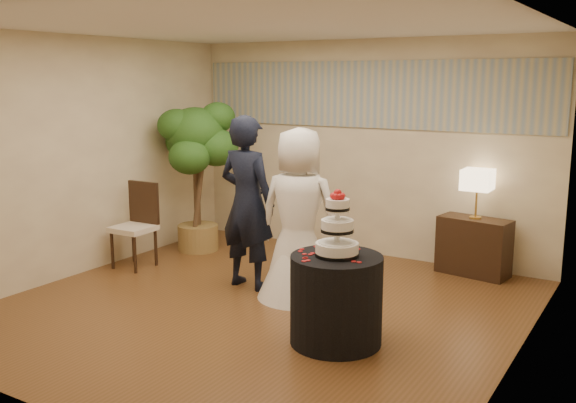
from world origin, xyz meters
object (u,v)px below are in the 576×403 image
Objects in this scene: table_lamp at (477,194)px; side_chair at (133,226)px; bride at (299,214)px; console at (474,246)px; groom at (247,203)px; cake_table at (336,300)px; wedding_cake at (337,223)px; ficus_tree at (196,176)px.

side_chair is (-3.67, -1.87, -0.45)m from table_lamp.
console is (1.37, 1.77, -0.56)m from bride.
groom is 1.84× the size of side_chair.
wedding_cake is at bearing 0.00° from cake_table.
side_chair is (-0.16, -1.04, -0.50)m from ficus_tree.
table_lamp is at bearing 79.70° from wedding_cake.
cake_table is at bearing 0.00° from wedding_cake.
table_lamp is at bearing 25.59° from side_chair.
cake_table is 2.75m from table_lamp.
side_chair reaches higher than cake_table.
side_chair reaches higher than console.
cake_table reaches higher than console.
cake_table is 1.38× the size of wedding_cake.
groom is at bearing 2.58° from side_chair.
bride is 1.74× the size of side_chair.
console is 3.67m from ficus_tree.
console is at bearing -135.34° from groom.
table_lamp is at bearing 13.30° from ficus_tree.
side_chair is (-3.19, 0.77, -0.57)m from wedding_cake.
groom is at bearing -32.24° from ficus_tree.
groom is 1.74m from ficus_tree.
groom is 0.67m from bride.
console is (2.04, 1.76, -0.62)m from groom.
side_chair is at bearing 166.46° from cake_table.
bride is 2.33m from side_chair.
groom is 3.28× the size of wedding_cake.
cake_table is at bearing -91.52° from console.
console is at bearing 25.59° from side_chair.
bride is (0.67, -0.01, -0.05)m from groom.
groom is at bearing 150.43° from wedding_cake.
wedding_cake reaches higher than cake_table.
bride reaches higher than side_chair.
cake_table is 3.59m from ficus_tree.
cake_table is 2.69m from console.
side_chair is (-3.19, 0.77, 0.13)m from cake_table.
ficus_tree is 1.95× the size of side_chair.
wedding_cake is at bearing -100.30° from table_lamp.
wedding_cake is at bearing -15.02° from side_chair.
groom reaches higher than side_chair.
wedding_cake is 3.33m from side_chair.
wedding_cake reaches higher than side_chair.
ficus_tree is (-2.14, 0.94, 0.11)m from bride.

